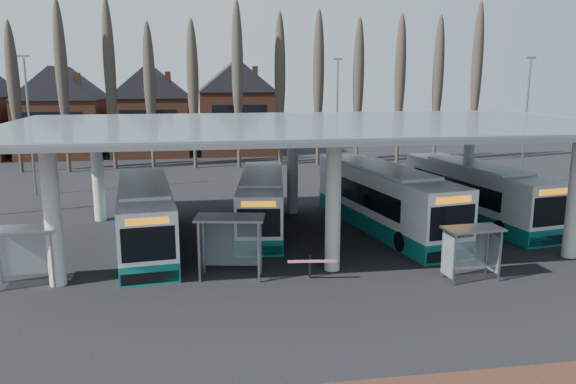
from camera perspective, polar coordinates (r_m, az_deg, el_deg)
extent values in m
plane|color=black|center=(23.90, 5.91, -9.83)|extent=(140.00, 140.00, 0.00)
cylinder|color=beige|center=(25.37, -22.79, -2.32)|extent=(0.70, 0.70, 6.00)
cylinder|color=beige|center=(35.93, -18.78, 1.91)|extent=(0.70, 0.70, 6.00)
cylinder|color=beige|center=(25.32, 4.60, -1.45)|extent=(0.70, 0.70, 6.00)
cylinder|color=beige|center=(35.90, 0.46, 2.53)|extent=(0.70, 0.70, 6.00)
cylinder|color=beige|center=(30.44, 27.13, -0.47)|extent=(0.70, 0.70, 6.00)
cylinder|color=beige|center=(39.67, 17.84, 2.85)|extent=(0.70, 0.70, 6.00)
cube|color=gray|center=(30.12, 2.22, 6.97)|extent=(32.00, 16.00, 0.12)
cube|color=silver|center=(30.12, 2.22, 7.10)|extent=(31.50, 15.50, 0.04)
cone|color=#473D33|center=(56.79, -25.93, 9.10)|extent=(0.36, 0.36, 14.50)
ellipsoid|color=#473D33|center=(56.77, -26.09, 10.85)|extent=(1.10, 1.10, 11.02)
cone|color=#473D33|center=(55.78, -21.95, 9.40)|extent=(0.36, 0.36, 14.50)
ellipsoid|color=#473D33|center=(55.76, -22.09, 11.18)|extent=(1.10, 1.10, 11.02)
cone|color=#473D33|center=(55.05, -17.83, 9.66)|extent=(0.36, 0.36, 14.50)
ellipsoid|color=#473D33|center=(55.03, -17.95, 11.47)|extent=(1.10, 1.10, 11.02)
cone|color=#473D33|center=(54.61, -13.62, 9.88)|extent=(0.36, 0.36, 14.50)
ellipsoid|color=#473D33|center=(54.59, -13.71, 11.70)|extent=(1.10, 1.10, 11.02)
cone|color=#473D33|center=(54.45, -9.36, 10.05)|extent=(0.36, 0.36, 14.50)
ellipsoid|color=#473D33|center=(54.43, -9.42, 11.88)|extent=(1.10, 1.10, 11.02)
cone|color=#473D33|center=(54.59, -5.09, 10.16)|extent=(0.36, 0.36, 14.50)
ellipsoid|color=#473D33|center=(54.57, -5.13, 11.98)|extent=(1.10, 1.10, 11.02)
cone|color=#473D33|center=(55.02, -0.87, 10.21)|extent=(0.36, 0.36, 14.50)
ellipsoid|color=#473D33|center=(55.00, -0.87, 12.03)|extent=(1.10, 1.10, 11.02)
cone|color=#473D33|center=(55.74, 3.27, 10.22)|extent=(0.36, 0.36, 14.50)
ellipsoid|color=#473D33|center=(55.71, 3.29, 12.01)|extent=(1.10, 1.10, 11.02)
cone|color=#473D33|center=(56.72, 7.28, 10.17)|extent=(0.36, 0.36, 14.50)
ellipsoid|color=#473D33|center=(56.70, 7.33, 11.93)|extent=(1.10, 1.10, 11.02)
cone|color=#473D33|center=(57.97, 11.14, 10.08)|extent=(0.36, 0.36, 14.50)
ellipsoid|color=#473D33|center=(57.95, 11.21, 11.80)|extent=(1.10, 1.10, 11.02)
cone|color=#473D33|center=(59.46, 14.82, 9.95)|extent=(0.36, 0.36, 14.50)
ellipsoid|color=#473D33|center=(59.44, 14.91, 11.63)|extent=(1.10, 1.10, 11.02)
cone|color=#473D33|center=(61.18, 18.30, 9.79)|extent=(0.36, 0.36, 14.50)
ellipsoid|color=#473D33|center=(61.16, 18.40, 11.42)|extent=(1.10, 1.10, 11.02)
cube|color=brown|center=(67.25, -21.76, 6.47)|extent=(8.00, 10.00, 7.00)
pyramid|color=black|center=(67.06, -22.23, 12.43)|extent=(8.30, 10.30, 3.50)
cube|color=brown|center=(65.84, -13.62, 6.88)|extent=(8.00, 10.00, 7.00)
pyramid|color=black|center=(65.65, -13.93, 12.98)|extent=(8.30, 10.30, 3.50)
cube|color=brown|center=(65.79, -5.29, 7.16)|extent=(8.00, 10.00, 7.00)
pyramid|color=black|center=(65.60, -5.41, 13.26)|extent=(8.30, 10.30, 3.50)
cylinder|color=slate|center=(45.25, -24.73, 5.94)|extent=(0.16, 0.16, 10.00)
cube|color=slate|center=(45.11, -25.30, 12.38)|extent=(0.80, 0.15, 0.15)
cylinder|color=slate|center=(49.05, 5.00, 7.34)|extent=(0.16, 0.16, 10.00)
cube|color=slate|center=(48.92, 5.11, 13.31)|extent=(0.80, 0.15, 0.15)
cylinder|color=slate|center=(49.00, 22.98, 6.45)|extent=(0.16, 0.16, 10.00)
cube|color=slate|center=(48.87, 23.47, 12.41)|extent=(0.80, 0.15, 0.15)
cube|color=white|center=(30.08, -14.29, -2.01)|extent=(3.81, 12.17, 2.79)
cube|color=#0D665E|center=(30.42, -14.17, -4.47)|extent=(3.83, 12.20, 0.90)
cube|color=white|center=(29.77, -14.43, 0.70)|extent=(3.04, 7.39, 0.18)
cube|color=black|center=(30.54, -14.32, -1.61)|extent=(3.49, 8.85, 1.10)
cube|color=black|center=(24.30, -14.00, -5.16)|extent=(2.23, 0.30, 1.50)
cube|color=black|center=(35.89, -14.51, 0.36)|extent=(2.16, 0.29, 1.20)
cube|color=orange|center=(24.04, -14.12, -2.88)|extent=(1.78, 0.24, 0.30)
cube|color=black|center=(24.78, -13.82, -8.46)|extent=(2.41, 0.34, 0.50)
cylinder|color=black|center=(26.80, -16.45, -6.76)|extent=(0.38, 0.98, 0.96)
cylinder|color=black|center=(26.82, -11.50, -6.49)|extent=(0.38, 0.98, 0.96)
cylinder|color=black|center=(33.79, -16.26, -2.91)|extent=(0.38, 0.98, 0.96)
cylinder|color=black|center=(33.81, -12.36, -2.70)|extent=(0.38, 0.98, 0.96)
cube|color=white|center=(32.82, -2.67, -0.69)|extent=(3.95, 11.51, 2.63)
cube|color=#0D665E|center=(33.12, -2.65, -2.83)|extent=(3.97, 11.53, 0.85)
cube|color=white|center=(32.55, -2.70, 1.66)|extent=(3.08, 7.00, 0.17)
cube|color=black|center=(33.26, -2.65, -0.35)|extent=(3.54, 8.38, 1.03)
cube|color=black|center=(27.35, -2.99, -3.14)|extent=(2.10, 0.35, 1.41)
cube|color=black|center=(38.31, -2.45, 1.27)|extent=(2.03, 0.34, 1.13)
cube|color=orange|center=(27.12, -3.01, -1.23)|extent=(1.67, 0.28, 0.28)
cube|color=black|center=(27.75, -2.96, -5.95)|extent=(2.27, 0.39, 0.47)
cylinder|color=black|center=(29.72, -4.94, -4.53)|extent=(0.39, 0.93, 0.90)
cylinder|color=black|center=(29.65, -0.73, -4.52)|extent=(0.39, 0.93, 0.90)
cylinder|color=black|center=(36.35, -4.23, -1.48)|extent=(0.39, 0.93, 0.90)
cylinder|color=black|center=(36.29, -0.80, -1.47)|extent=(0.39, 0.93, 0.90)
cube|color=white|center=(32.81, 9.82, -0.38)|extent=(4.97, 13.32, 3.04)
cube|color=#0D665E|center=(33.15, 9.73, -2.86)|extent=(5.00, 13.35, 0.98)
cube|color=white|center=(32.52, 9.92, 2.33)|extent=(3.80, 8.14, 0.20)
cube|color=black|center=(33.25, 9.38, -0.01)|extent=(4.39, 9.73, 1.20)
cube|color=black|center=(27.45, 16.34, -2.98)|extent=(2.41, 0.48, 1.63)
cube|color=black|center=(38.50, 5.19, 1.71)|extent=(2.33, 0.47, 1.30)
cube|color=orange|center=(27.20, 16.47, -0.76)|extent=(1.92, 0.39, 0.33)
cube|color=black|center=(27.90, 16.13, -6.21)|extent=(2.61, 0.54, 0.54)
cylinder|color=black|center=(29.09, 11.45, -4.95)|extent=(0.48, 1.08, 1.04)
cylinder|color=black|center=(30.40, 15.55, -4.41)|extent=(0.48, 1.08, 1.04)
cylinder|color=black|center=(35.90, 5.07, -1.55)|extent=(0.48, 1.08, 1.04)
cylinder|color=black|center=(36.97, 8.63, -1.24)|extent=(0.48, 1.08, 1.04)
cube|color=white|center=(36.48, 18.59, 0.24)|extent=(4.59, 12.66, 2.89)
cube|color=#0D665E|center=(36.77, 18.44, -1.89)|extent=(4.61, 12.68, 0.93)
cube|color=white|center=(36.23, 18.74, 2.56)|extent=(3.53, 7.72, 0.19)
cube|color=black|center=(36.87, 18.12, 0.55)|extent=(4.07, 9.24, 1.14)
cube|color=black|center=(31.88, 25.21, -1.80)|extent=(2.30, 0.43, 1.55)
cube|color=black|center=(41.47, 13.51, 2.01)|extent=(2.22, 0.42, 1.24)
cube|color=orange|center=(31.67, 25.37, 0.02)|extent=(1.83, 0.35, 0.31)
cube|color=black|center=(32.25, 24.95, -4.47)|extent=(2.48, 0.48, 0.52)
cylinder|color=black|center=(33.06, 20.82, -3.51)|extent=(0.44, 1.03, 0.99)
cylinder|color=black|center=(34.59, 23.90, -3.10)|extent=(0.44, 1.03, 0.99)
cylinder|color=black|center=(38.99, 13.89, -0.82)|extent=(0.44, 1.03, 0.99)
cylinder|color=black|center=(40.30, 16.77, -0.57)|extent=(0.44, 1.03, 0.99)
cube|color=gray|center=(25.54, -22.81, -6.40)|extent=(0.08, 0.08, 2.43)
cube|color=gray|center=(27.09, -27.25, -5.78)|extent=(0.08, 0.08, 2.43)
cube|color=gray|center=(26.54, -22.38, -5.69)|extent=(0.08, 0.08, 2.43)
cube|color=gray|center=(25.96, -25.34, -3.42)|extent=(2.78, 1.48, 0.10)
cube|color=silver|center=(26.82, -24.83, -5.61)|extent=(2.34, 0.14, 1.95)
cube|color=silver|center=(26.01, -22.49, -5.93)|extent=(0.09, 1.07, 1.95)
cube|color=gray|center=(24.50, -9.02, -6.07)|extent=(0.10, 0.10, 2.66)
cube|color=gray|center=(24.17, -3.01, -6.18)|extent=(0.10, 0.10, 2.66)
cube|color=gray|center=(25.60, -8.55, -5.27)|extent=(0.10, 0.10, 2.66)
cube|color=gray|center=(25.28, -2.81, -5.36)|extent=(0.10, 0.10, 2.66)
cube|color=gray|center=(24.47, -5.93, -2.62)|extent=(3.21, 2.01, 0.11)
cube|color=silver|center=(25.44, -5.69, -5.17)|extent=(2.52, 0.51, 2.13)
cube|color=silver|center=(25.04, -8.91, -5.54)|extent=(0.26, 1.16, 2.13)
cube|color=silver|center=(24.71, -2.79, -5.65)|extent=(0.26, 1.16, 2.13)
cube|color=gray|center=(24.84, 16.54, -6.66)|extent=(0.08, 0.08, 2.26)
cube|color=gray|center=(25.95, 20.74, -6.15)|extent=(0.08, 0.08, 2.26)
cube|color=gray|center=(25.66, 15.45, -6.00)|extent=(0.08, 0.08, 2.26)
cube|color=gray|center=(26.74, 19.56, -5.54)|extent=(0.08, 0.08, 2.26)
cube|color=gray|center=(25.45, 18.28, -3.56)|extent=(2.62, 1.44, 0.09)
cube|color=silver|center=(26.21, 17.50, -5.65)|extent=(2.17, 0.19, 1.81)
cube|color=silver|center=(25.21, 15.90, -6.24)|extent=(0.11, 0.99, 1.81)
cube|color=silver|center=(26.36, 20.23, -5.74)|extent=(0.11, 0.99, 1.81)
cube|color=black|center=(24.96, 2.24, -7.53)|extent=(0.08, 0.08, 1.06)
cube|color=red|center=(24.39, 2.47, -7.05)|extent=(2.11, 0.34, 0.10)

